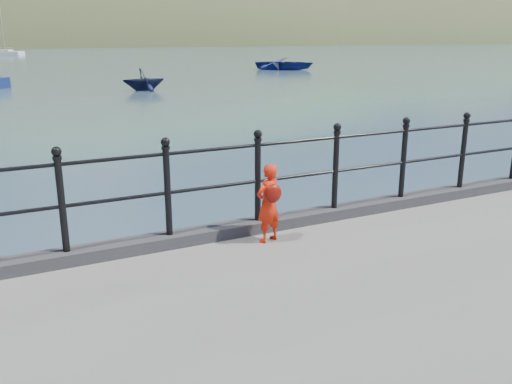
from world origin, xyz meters
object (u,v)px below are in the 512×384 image
railing (214,175)px  launch_navy (144,79)px  launch_blue (285,64)px  sailboat_deep (5,53)px  child (269,203)px

railing → launch_navy: size_ratio=6.70×
railing → launch_blue: bearing=59.7°
sailboat_deep → launch_blue: bearing=-28.5°
launch_blue → sailboat_deep: 62.70m
child → launch_blue: (25.25, 44.56, -0.88)m
launch_navy → sailboat_deep: (-5.19, 72.92, -0.37)m
railing → child: bearing=-35.9°
railing → launch_blue: size_ratio=3.02×
launch_blue → sailboat_deep: size_ratio=0.63×
railing → child: railing is taller
railing → child: size_ratio=18.31×
launch_blue → child: bearing=-166.6°
launch_blue → sailboat_deep: sailboat_deep is taller
child → launch_navy: bearing=-120.1°
launch_navy → sailboat_deep: size_ratio=0.28×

